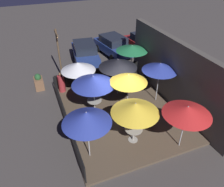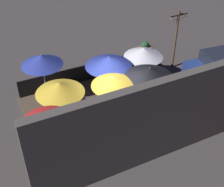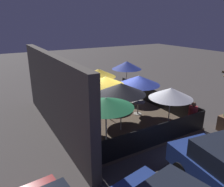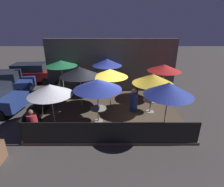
# 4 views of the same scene
# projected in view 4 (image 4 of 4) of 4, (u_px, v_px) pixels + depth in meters

# --- Properties ---
(ground_plane) EXTENTS (60.00, 60.00, 0.00)m
(ground_plane) POSITION_uv_depth(u_px,v_px,m) (111.00, 111.00, 9.95)
(ground_plane) COLOR #423D3A
(patio_deck) EXTENTS (7.35, 5.98, 0.12)m
(patio_deck) POSITION_uv_depth(u_px,v_px,m) (111.00, 111.00, 9.93)
(patio_deck) COLOR brown
(patio_deck) RESTS_ON ground_plane
(building_wall) EXTENTS (8.95, 0.36, 3.74)m
(building_wall) POSITION_uv_depth(u_px,v_px,m) (111.00, 66.00, 12.24)
(building_wall) COLOR #4C4742
(building_wall) RESTS_ON ground_plane
(fence_front) EXTENTS (7.15, 0.05, 0.95)m
(fence_front) POSITION_uv_depth(u_px,v_px,m) (110.00, 133.00, 7.00)
(fence_front) COLOR black
(fence_front) RESTS_ON patio_deck
(fence_side_left) EXTENTS (0.05, 5.78, 0.95)m
(fence_side_left) POSITION_uv_depth(u_px,v_px,m) (46.00, 102.00, 9.73)
(fence_side_left) COLOR black
(fence_side_left) RESTS_ON patio_deck
(patio_umbrella_0) EXTENTS (2.26, 2.26, 2.20)m
(patio_umbrella_0) POSITION_uv_depth(u_px,v_px,m) (98.00, 84.00, 8.02)
(patio_umbrella_0) COLOR #B2B2B7
(patio_umbrella_0) RESTS_ON patio_deck
(patio_umbrella_1) EXTENTS (2.12, 2.12, 2.16)m
(patio_umbrella_1) POSITION_uv_depth(u_px,v_px,m) (153.00, 79.00, 8.95)
(patio_umbrella_1) COLOR #B2B2B7
(patio_umbrella_1) RESTS_ON patio_deck
(patio_umbrella_2) EXTENTS (2.03, 2.03, 2.03)m
(patio_umbrella_2) POSITION_uv_depth(u_px,v_px,m) (50.00, 90.00, 7.83)
(patio_umbrella_2) COLOR #B2B2B7
(patio_umbrella_2) RESTS_ON patio_deck
(patio_umbrella_3) EXTENTS (2.22, 2.22, 2.32)m
(patio_umbrella_3) POSITION_uv_depth(u_px,v_px,m) (80.00, 72.00, 9.67)
(patio_umbrella_3) COLOR #B2B2B7
(patio_umbrella_3) RESTS_ON patio_deck
(patio_umbrella_4) EXTENTS (1.95, 1.95, 2.41)m
(patio_umbrella_4) POSITION_uv_depth(u_px,v_px,m) (107.00, 62.00, 11.34)
(patio_umbrella_4) COLOR #B2B2B7
(patio_umbrella_4) RESTS_ON patio_deck
(patio_umbrella_5) EXTENTS (1.97, 1.97, 2.24)m
(patio_umbrella_5) POSITION_uv_depth(u_px,v_px,m) (110.00, 73.00, 9.57)
(patio_umbrella_5) COLOR #B2B2B7
(patio_umbrella_5) RESTS_ON patio_deck
(patio_umbrella_6) EXTENTS (2.06, 2.06, 2.36)m
(patio_umbrella_6) POSITION_uv_depth(u_px,v_px,m) (61.00, 63.00, 11.10)
(patio_umbrella_6) COLOR #B2B2B7
(patio_umbrella_6) RESTS_ON patio_deck
(patio_umbrella_7) EXTENTS (1.97, 1.97, 2.42)m
(patio_umbrella_7) POSITION_uv_depth(u_px,v_px,m) (169.00, 89.00, 6.85)
(patio_umbrella_7) COLOR #B2B2B7
(patio_umbrella_7) RESTS_ON patio_deck
(patio_umbrella_8) EXTENTS (2.04, 2.04, 2.24)m
(patio_umbrella_8) POSITION_uv_depth(u_px,v_px,m) (164.00, 68.00, 10.59)
(patio_umbrella_8) COLOR #B2B2B7
(patio_umbrella_8) RESTS_ON patio_deck
(dining_table_0) EXTENTS (0.79, 0.79, 0.73)m
(dining_table_0) POSITION_uv_depth(u_px,v_px,m) (98.00, 111.00, 8.53)
(dining_table_0) COLOR #9E998E
(dining_table_0) RESTS_ON patio_deck
(dining_table_1) EXTENTS (0.83, 0.83, 0.72)m
(dining_table_1) POSITION_uv_depth(u_px,v_px,m) (151.00, 102.00, 9.45)
(dining_table_1) COLOR #9E998E
(dining_table_1) RESTS_ON patio_deck
(patio_chair_0) EXTENTS (0.54, 0.54, 0.92)m
(patio_chair_0) POSITION_uv_depth(u_px,v_px,m) (136.00, 95.00, 10.59)
(patio_chair_0) COLOR black
(patio_chair_0) RESTS_ON patio_deck
(patio_chair_1) EXTENTS (0.52, 0.52, 0.90)m
(patio_chair_1) POSITION_uv_depth(u_px,v_px,m) (81.00, 86.00, 12.21)
(patio_chair_1) COLOR black
(patio_chair_1) RESTS_ON patio_deck
(patron_0) EXTENTS (0.58, 0.58, 1.30)m
(patron_0) POSITION_uv_depth(u_px,v_px,m) (33.00, 125.00, 7.34)
(patron_0) COLOR maroon
(patron_0) RESTS_ON patio_deck
(patron_1) EXTENTS (0.51, 0.51, 1.32)m
(patron_1) POSITION_uv_depth(u_px,v_px,m) (134.00, 101.00, 9.55)
(patron_1) COLOR navy
(patron_1) RESTS_ON patio_deck
(parked_car_1) EXTENTS (4.13, 2.33, 1.62)m
(parked_car_1) POSITION_uv_depth(u_px,v_px,m) (3.00, 83.00, 12.05)
(parked_car_1) COLOR navy
(parked_car_1) RESTS_ON ground_plane
(parked_car_2) EXTENTS (4.61, 2.11, 1.62)m
(parked_car_2) POSITION_uv_depth(u_px,v_px,m) (31.00, 73.00, 14.45)
(parked_car_2) COLOR maroon
(parked_car_2) RESTS_ON ground_plane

